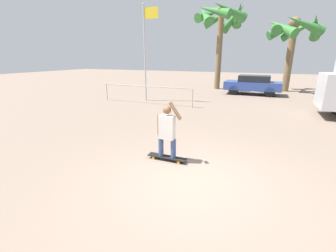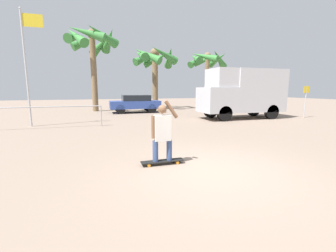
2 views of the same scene
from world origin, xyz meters
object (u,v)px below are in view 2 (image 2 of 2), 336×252
object	(u,v)px
skateboard	(162,161)
parked_car_blue	(135,103)
person_skateboarder	(162,130)
camper_van	(243,92)
street_sign	(306,97)
flagpole	(27,59)
palm_tree_near_van	(207,61)
palm_tree_far_left	(92,42)
palm_tree_center_background	(154,59)

from	to	relation	value
skateboard	parked_car_blue	bearing A→B (deg)	84.05
parked_car_blue	person_skateboarder	bearing A→B (deg)	-95.96
camper_van	street_sign	xyz separation A→B (m)	(4.16, -0.99, -0.35)
parked_car_blue	street_sign	distance (m)	12.29
skateboard	person_skateboarder	size ratio (longest dim) A/B	0.72
flagpole	person_skateboarder	bearing A→B (deg)	-58.24
person_skateboarder	palm_tree_near_van	size ratio (longest dim) A/B	0.27
palm_tree_far_left	street_sign	distance (m)	16.70
flagpole	street_sign	bearing A→B (deg)	-4.68
street_sign	camper_van	bearing A→B (deg)	166.61
skateboard	palm_tree_far_left	size ratio (longest dim) A/B	0.16
skateboard	palm_tree_near_van	xyz separation A→B (m)	(8.90, 15.46, 4.51)
person_skateboarder	palm_tree_near_van	bearing A→B (deg)	60.07
palm_tree_near_van	street_sign	distance (m)	10.08
person_skateboarder	palm_tree_center_background	xyz separation A→B (m)	(3.70, 15.92, 3.77)
person_skateboarder	palm_tree_near_van	world-z (taller)	palm_tree_near_van
skateboard	camper_van	bearing A→B (deg)	44.34
parked_car_blue	street_sign	bearing A→B (deg)	-33.15
parked_car_blue	flagpole	distance (m)	8.52
parked_car_blue	palm_tree_near_van	distance (m)	8.80
camper_van	street_sign	distance (m)	4.29
skateboard	camper_van	world-z (taller)	camper_van
parked_car_blue	flagpole	world-z (taller)	flagpole
flagpole	street_sign	size ratio (longest dim) A/B	2.74
skateboard	person_skateboarder	world-z (taller)	person_skateboarder
skateboard	camper_van	distance (m)	10.58
palm_tree_near_van	person_skateboarder	bearing A→B (deg)	-119.93
skateboard	flagpole	bearing A→B (deg)	121.77
palm_tree_far_left	flagpole	world-z (taller)	palm_tree_far_left
street_sign	palm_tree_far_left	bearing A→B (deg)	146.42
parked_car_blue	palm_tree_far_left	size ratio (longest dim) A/B	0.57
street_sign	parked_car_blue	bearing A→B (deg)	146.85
palm_tree_near_van	street_sign	xyz separation A→B (m)	(2.73, -9.15, -3.23)
parked_car_blue	palm_tree_near_van	world-z (taller)	palm_tree_near_van
camper_van	skateboard	bearing A→B (deg)	-135.66
skateboard	palm_tree_center_background	world-z (taller)	palm_tree_center_background
palm_tree_center_background	palm_tree_far_left	xyz separation A→B (m)	(-5.48, -0.69, 1.11)
palm_tree_near_van	palm_tree_center_background	distance (m)	5.22
flagpole	street_sign	world-z (taller)	flagpole
person_skateboarder	flagpole	xyz separation A→B (m)	(-4.74, 7.66, 2.45)
camper_van	flagpole	size ratio (longest dim) A/B	0.96
person_skateboarder	palm_tree_near_van	distance (m)	18.22
palm_tree_near_van	flagpole	world-z (taller)	flagpole
camper_van	parked_car_blue	bearing A→B (deg)	136.92
flagpole	skateboard	bearing A→B (deg)	-58.23
palm_tree_far_left	flagpole	bearing A→B (deg)	-111.37
person_skateboarder	palm_tree_center_background	distance (m)	16.77
skateboard	flagpole	xyz separation A→B (m)	(-4.74, 7.66, 3.26)
person_skateboarder	flagpole	world-z (taller)	flagpole
camper_van	flagpole	xyz separation A→B (m)	(-12.22, 0.35, 1.63)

